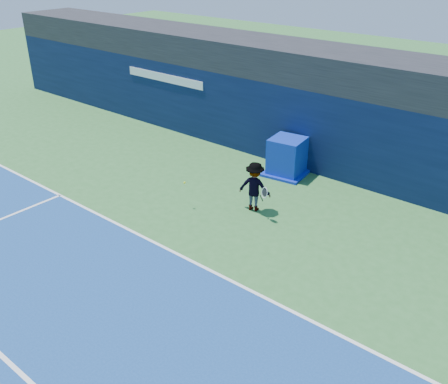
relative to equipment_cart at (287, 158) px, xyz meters
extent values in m
plane|color=#316D31|center=(0.12, -9.34, -0.63)|extent=(80.00, 80.00, 0.00)
cube|color=white|center=(0.12, -6.34, -0.62)|extent=(24.00, 0.10, 0.01)
cube|color=black|center=(0.12, 2.16, 2.97)|extent=(36.00, 3.00, 1.20)
cube|color=#091433|center=(0.12, 1.16, 0.87)|extent=(36.00, 1.00, 3.00)
cube|color=white|center=(-6.88, 0.65, 1.72)|extent=(4.50, 0.04, 0.35)
cube|color=#0B26A3|center=(0.00, 0.00, 0.06)|extent=(1.30, 1.30, 1.38)
cube|color=#0B20A6|center=(0.00, 0.00, -0.58)|extent=(1.62, 1.62, 0.09)
imported|color=silver|center=(0.73, -2.94, 0.18)|extent=(1.17, 0.87, 1.61)
cylinder|color=black|center=(1.18, -3.19, 0.02)|extent=(0.08, 0.14, 0.25)
torus|color=silver|center=(1.32, -3.24, 0.27)|extent=(0.30, 0.17, 0.29)
cylinder|color=black|center=(1.32, -3.24, 0.27)|extent=(0.25, 0.13, 0.24)
sphere|color=#CFE819|center=(-1.09, -4.21, 0.22)|extent=(0.07, 0.07, 0.07)
camera|label=1|loc=(8.92, -14.30, 7.01)|focal=40.00mm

